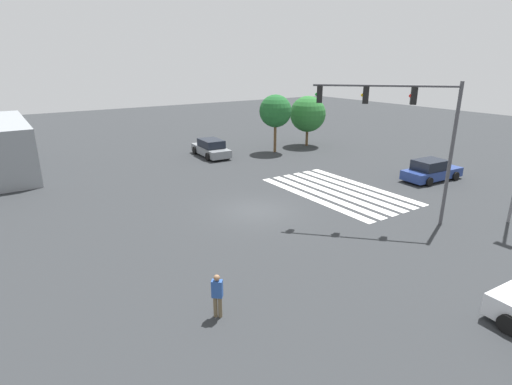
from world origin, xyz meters
name	(u,v)px	position (x,y,z in m)	size (l,w,h in m)	color
ground_plane	(256,211)	(0.00, 0.00, 0.00)	(112.74, 112.74, 0.00)	#2B2D30
crosswalk_markings	(338,191)	(0.00, -6.59, 0.00)	(10.00, 5.35, 0.01)	silver
traffic_signal_mast	(406,120)	(-5.43, -5.43, 5.44)	(5.12, 5.12, 7.36)	#47474C
car_0	(431,171)	(-1.86, -14.02, 0.70)	(2.30, 4.76, 1.54)	navy
car_1	(211,148)	(13.77, -4.32, 0.74)	(4.93, 2.35, 1.55)	gray
pedestrian	(217,294)	(-7.61, 6.66, 0.89)	(0.40, 0.42, 1.60)	brown
tree_corner_a	(275,111)	(11.99, -10.20, 3.83)	(2.99, 2.99, 5.34)	brown
tree_corner_b	(308,114)	(12.61, -14.68, 3.19)	(3.55, 3.55, 4.97)	brown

